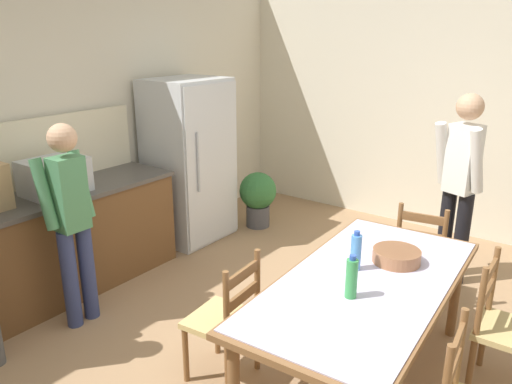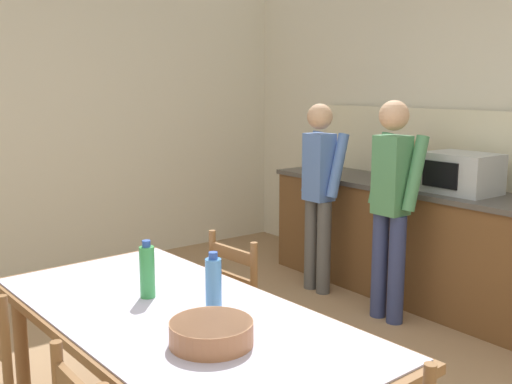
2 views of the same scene
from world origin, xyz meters
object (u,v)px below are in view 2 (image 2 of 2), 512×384
paper_bag (405,162)px  bottle_off_centre (213,285)px  serving_bowl (211,331)px  chair_side_far_left (250,311)px  person_at_sink (319,188)px  dining_table (178,329)px  microwave (462,173)px  person_at_counter (391,199)px  bottle_near_centre (147,271)px

paper_bag → bottle_off_centre: (1.06, -2.53, -0.23)m
serving_bowl → chair_side_far_left: bearing=136.5°
person_at_sink → chair_side_far_left: bearing=-146.0°
dining_table → microwave: bearing=99.4°
paper_bag → dining_table: 2.86m
microwave → person_at_counter: (-0.22, -0.52, -0.17)m
person_at_counter → paper_bag: bearing=31.2°
paper_bag → chair_side_far_left: (0.48, -1.90, -0.67)m
microwave → bottle_off_centre: 2.60m
bottle_off_centre → serving_bowl: size_ratio=0.84×
microwave → person_at_sink: bearing=-153.5°
bottle_near_centre → person_at_sink: (-1.19, 2.18, 0.00)m
serving_bowl → person_at_counter: person_at_counter is taller
bottle_near_centre → microwave: bearing=94.0°
paper_bag → bottle_off_centre: paper_bag is taller
bottle_off_centre → person_at_counter: person_at_counter is taller
dining_table → person_at_counter: (-0.66, 2.14, 0.23)m
paper_bag → serving_bowl: 3.03m
chair_side_far_left → person_at_sink: person_at_sink is taller
dining_table → person_at_sink: (-1.44, 2.16, 0.20)m
person_at_sink → paper_bag: bearing=-44.1°
microwave → chair_side_far_left: 2.02m
serving_bowl → dining_table: bearing=171.3°
microwave → bottle_off_centre: (0.53, -2.54, -0.20)m
dining_table → bottle_off_centre: size_ratio=7.63×
paper_bag → person_at_sink: bearing=-134.1°
person_at_counter → chair_side_far_left: bearing=-173.2°
dining_table → bottle_near_centre: size_ratio=7.63×
person_at_counter → serving_bowl: bearing=-155.3°
bottle_near_centre → chair_side_far_left: (-0.24, 0.76, -0.45)m
paper_bag → chair_side_far_left: 2.07m
paper_bag → person_at_sink: size_ratio=0.23×
paper_bag → person_at_counter: bearing=-58.8°
serving_bowl → person_at_counter: bearing=114.7°
dining_table → chair_side_far_left: chair_side_far_left is taller
paper_bag → person_at_counter: person_at_counter is taller
paper_bag → person_at_counter: 0.63m
bottle_near_centre → person_at_counter: (-0.40, 2.16, 0.03)m
microwave → dining_table: microwave is taller
microwave → bottle_near_centre: microwave is taller
dining_table → person_at_sink: person_at_sink is taller
dining_table → chair_side_far_left: (-0.49, 0.75, -0.25)m
paper_bag → bottle_near_centre: (0.71, -2.67, -0.23)m
person_at_sink → dining_table: bearing=-146.3°
microwave → paper_bag: paper_bag is taller
person_at_sink → person_at_counter: person_at_counter is taller
bottle_near_centre → chair_side_far_left: bearing=107.4°
chair_side_far_left → person_at_sink: 1.76m
bottle_off_centre → serving_bowl: (0.26, -0.18, -0.07)m
microwave → serving_bowl: (0.79, -2.72, -0.27)m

